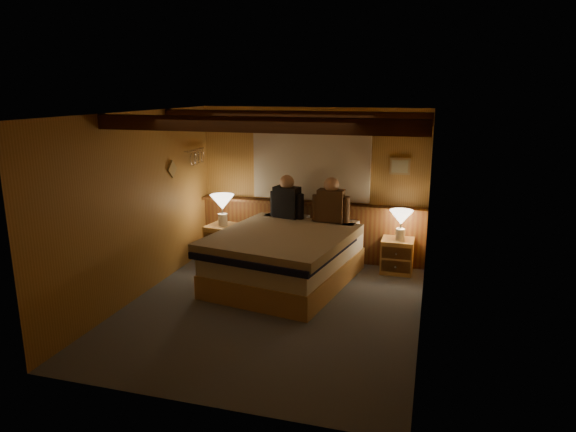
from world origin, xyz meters
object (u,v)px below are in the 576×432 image
at_px(lamp_right, 401,219).
at_px(duffel_bag, 238,262).
at_px(lamp_left, 222,204).
at_px(person_right, 331,204).
at_px(bed, 286,256).
at_px(person_left, 287,200).
at_px(nightstand_right, 397,256).
at_px(nightstand_left, 225,243).

height_order(lamp_right, duffel_bag, lamp_right).
xyz_separation_m(lamp_left, person_right, (1.70, 0.10, 0.09)).
distance_m(bed, person_left, 1.04).
bearing_deg(lamp_left, person_left, 8.84).
height_order(lamp_right, person_right, person_right).
bearing_deg(duffel_bag, lamp_right, 12.04).
xyz_separation_m(lamp_left, person_left, (1.00, 0.16, 0.09)).
xyz_separation_m(nightstand_right, lamp_right, (0.03, -0.02, 0.57)).
xyz_separation_m(lamp_left, lamp_right, (2.72, 0.22, -0.11)).
bearing_deg(nightstand_left, person_right, 11.50).
xyz_separation_m(lamp_right, person_left, (-1.72, -0.06, 0.20)).
bearing_deg(person_right, bed, -121.17).
xyz_separation_m(lamp_left, duffel_bag, (0.40, -0.42, -0.78)).
height_order(lamp_left, duffel_bag, lamp_left).
distance_m(bed, person_right, 1.09).
bearing_deg(nightstand_left, duffel_bag, -40.63).
distance_m(nightstand_left, nightstand_right, 2.67).
height_order(lamp_right, person_left, person_left).
bearing_deg(bed, person_right, 66.83).
bearing_deg(person_right, nightstand_left, -174.72).
height_order(bed, nightstand_left, bed).
height_order(person_right, duffel_bag, person_right).
bearing_deg(nightstand_right, person_right, -171.83).
bearing_deg(lamp_right, person_right, -173.50).
relative_size(lamp_left, person_left, 0.71).
bearing_deg(nightstand_right, nightstand_left, -174.70).
bearing_deg(lamp_right, lamp_left, -175.47).
distance_m(nightstand_right, lamp_left, 2.78).
bearing_deg(lamp_left, duffel_bag, -46.55).
relative_size(bed, nightstand_left, 4.10).
xyz_separation_m(nightstand_left, lamp_right, (2.69, 0.21, 0.53)).
height_order(nightstand_left, duffel_bag, nightstand_left).
bearing_deg(nightstand_left, person_left, 17.10).
bearing_deg(nightstand_left, nightstand_right, 13.21).
bearing_deg(person_left, duffel_bag, -124.35).
relative_size(nightstand_left, lamp_left, 1.22).
height_order(nightstand_left, person_left, person_left).
distance_m(person_left, person_right, 0.70).
height_order(nightstand_right, duffel_bag, nightstand_right).
height_order(lamp_left, person_left, person_left).
bearing_deg(lamp_right, nightstand_right, 146.23).
relative_size(lamp_right, person_right, 0.65).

